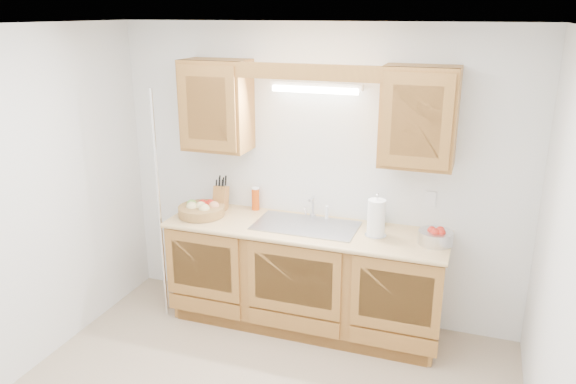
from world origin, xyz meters
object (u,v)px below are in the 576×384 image
at_px(fruit_basket, 202,209).
at_px(paper_towel, 376,218).
at_px(knife_block, 221,197).
at_px(apple_bowl, 436,236).

distance_m(fruit_basket, paper_towel, 1.50).
xyz_separation_m(knife_block, apple_bowl, (1.86, -0.16, -0.05)).
relative_size(fruit_basket, knife_block, 1.60).
distance_m(knife_block, paper_towel, 1.41).
relative_size(paper_towel, apple_bowl, 1.09).
distance_m(fruit_basket, apple_bowl, 1.95).
xyz_separation_m(paper_towel, apple_bowl, (0.46, -0.00, -0.09)).
height_order(knife_block, paper_towel, paper_towel).
bearing_deg(fruit_basket, knife_block, 64.05).
relative_size(knife_block, paper_towel, 0.89).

